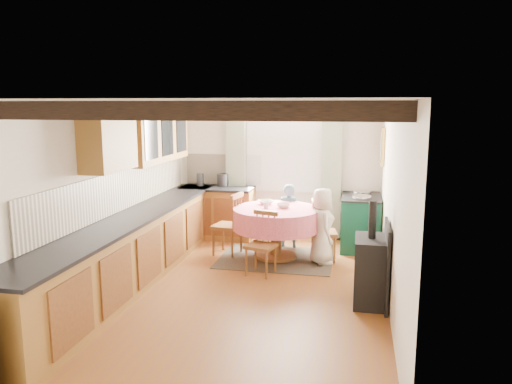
% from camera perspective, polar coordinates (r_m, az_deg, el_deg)
% --- Properties ---
extents(floor, '(3.60, 5.50, 0.00)m').
position_cam_1_polar(floor, '(6.49, -1.46, -11.28)').
color(floor, brown).
rests_on(floor, ground).
extents(ceiling, '(3.60, 5.50, 0.00)m').
position_cam_1_polar(ceiling, '(6.05, -1.56, 10.43)').
color(ceiling, white).
rests_on(ceiling, ground).
extents(wall_back, '(3.60, 0.00, 2.40)m').
position_cam_1_polar(wall_back, '(8.82, 2.57, 2.48)').
color(wall_back, silver).
rests_on(wall_back, ground).
extents(wall_front, '(3.60, 0.00, 2.40)m').
position_cam_1_polar(wall_front, '(3.62, -11.62, -8.84)').
color(wall_front, silver).
rests_on(wall_front, ground).
extents(wall_left, '(0.00, 5.50, 2.40)m').
position_cam_1_polar(wall_left, '(6.79, -16.47, -0.20)').
color(wall_left, silver).
rests_on(wall_left, ground).
extents(wall_right, '(0.00, 5.50, 2.40)m').
position_cam_1_polar(wall_right, '(6.01, 15.44, -1.44)').
color(wall_right, silver).
rests_on(wall_right, ground).
extents(beam_a, '(3.60, 0.16, 0.16)m').
position_cam_1_polar(beam_a, '(4.13, -8.02, 9.28)').
color(beam_a, black).
rests_on(beam_a, ceiling).
extents(beam_b, '(3.60, 0.16, 0.16)m').
position_cam_1_polar(beam_b, '(5.08, -4.18, 9.47)').
color(beam_b, black).
rests_on(beam_b, ceiling).
extents(beam_c, '(3.60, 0.16, 0.16)m').
position_cam_1_polar(beam_c, '(6.05, -1.56, 9.58)').
color(beam_c, black).
rests_on(beam_c, ceiling).
extents(beam_d, '(3.60, 0.16, 0.16)m').
position_cam_1_polar(beam_d, '(7.02, 0.34, 9.64)').
color(beam_d, black).
rests_on(beam_d, ceiling).
extents(beam_e, '(3.60, 0.16, 0.16)m').
position_cam_1_polar(beam_e, '(8.01, 1.77, 9.68)').
color(beam_e, black).
rests_on(beam_e, ceiling).
extents(splash_left, '(0.02, 4.50, 0.55)m').
position_cam_1_polar(splash_left, '(7.04, -15.18, 0.22)').
color(splash_left, beige).
rests_on(splash_left, wall_left).
extents(splash_back, '(1.40, 0.02, 0.55)m').
position_cam_1_polar(splash_back, '(9.01, -3.74, 2.63)').
color(splash_back, beige).
rests_on(splash_back, wall_back).
extents(base_cabinet_left, '(0.60, 5.30, 0.88)m').
position_cam_1_polar(base_cabinet_left, '(6.83, -13.91, -6.58)').
color(base_cabinet_left, brown).
rests_on(base_cabinet_left, floor).
extents(base_cabinet_back, '(1.30, 0.60, 0.88)m').
position_cam_1_polar(base_cabinet_back, '(8.89, -4.48, -2.45)').
color(base_cabinet_back, brown).
rests_on(base_cabinet_back, floor).
extents(worktop_left, '(0.64, 5.30, 0.04)m').
position_cam_1_polar(worktop_left, '(6.71, -13.92, -2.82)').
color(worktop_left, black).
rests_on(worktop_left, base_cabinet_left).
extents(worktop_back, '(1.30, 0.64, 0.04)m').
position_cam_1_polar(worktop_back, '(8.79, -4.55, 0.45)').
color(worktop_back, black).
rests_on(worktop_back, base_cabinet_back).
extents(wall_cabinet_glass, '(0.34, 1.80, 0.90)m').
position_cam_1_polar(wall_cabinet_glass, '(7.71, -11.41, 6.80)').
color(wall_cabinet_glass, brown).
rests_on(wall_cabinet_glass, wall_left).
extents(wall_cabinet_solid, '(0.34, 0.90, 0.70)m').
position_cam_1_polar(wall_cabinet_solid, '(6.36, -16.69, 5.49)').
color(wall_cabinet_solid, brown).
rests_on(wall_cabinet_solid, wall_left).
extents(window_frame, '(1.34, 0.03, 1.54)m').
position_cam_1_polar(window_frame, '(8.75, 3.23, 5.05)').
color(window_frame, white).
rests_on(window_frame, wall_back).
extents(window_pane, '(1.20, 0.01, 1.40)m').
position_cam_1_polar(window_pane, '(8.75, 3.23, 5.05)').
color(window_pane, white).
rests_on(window_pane, wall_back).
extents(curtain_left, '(0.35, 0.10, 2.10)m').
position_cam_1_polar(curtain_left, '(8.89, -2.32, 1.89)').
color(curtain_left, '#969E88').
rests_on(curtain_left, wall_back).
extents(curtain_right, '(0.35, 0.10, 2.10)m').
position_cam_1_polar(curtain_right, '(8.64, 8.70, 1.54)').
color(curtain_right, '#969E88').
rests_on(curtain_right, wall_back).
extents(curtain_rod, '(2.00, 0.03, 0.03)m').
position_cam_1_polar(curtain_rod, '(8.63, 3.18, 8.97)').
color(curtain_rod, black).
rests_on(curtain_rod, wall_back).
extents(wall_picture, '(0.04, 0.50, 0.60)m').
position_cam_1_polar(wall_picture, '(8.22, 14.41, 5.13)').
color(wall_picture, gold).
rests_on(wall_picture, wall_right).
extents(wall_plate, '(0.30, 0.02, 0.30)m').
position_cam_1_polar(wall_plate, '(8.64, 9.49, 5.53)').
color(wall_plate, silver).
rests_on(wall_plate, wall_back).
extents(rug, '(1.74, 1.35, 0.01)m').
position_cam_1_polar(rug, '(7.74, 2.34, -7.66)').
color(rug, '#363026').
rests_on(rug, floor).
extents(dining_table, '(1.33, 1.33, 0.80)m').
position_cam_1_polar(dining_table, '(7.63, 2.36, -4.84)').
color(dining_table, pink).
rests_on(dining_table, floor).
extents(chair_near, '(0.47, 0.49, 0.89)m').
position_cam_1_polar(chair_near, '(6.93, 0.57, -5.98)').
color(chair_near, brown).
rests_on(chair_near, floor).
extents(chair_left, '(0.52, 0.50, 1.00)m').
position_cam_1_polar(chair_left, '(7.86, -3.34, -3.66)').
color(chair_left, brown).
rests_on(chair_left, floor).
extents(chair_right, '(0.48, 0.47, 0.94)m').
position_cam_1_polar(chair_right, '(7.63, 7.82, -4.40)').
color(chair_right, brown).
rests_on(chair_right, floor).
extents(aga_range, '(0.63, 0.98, 0.90)m').
position_cam_1_polar(aga_range, '(8.36, 12.00, -3.38)').
color(aga_range, '#0A3928').
rests_on(aga_range, floor).
extents(cast_iron_stove, '(0.38, 0.63, 1.26)m').
position_cam_1_polar(cast_iron_stove, '(6.05, 13.15, -6.84)').
color(cast_iron_stove, black).
rests_on(cast_iron_stove, floor).
extents(child_far, '(0.40, 0.27, 1.08)m').
position_cam_1_polar(child_far, '(8.22, 3.79, -2.76)').
color(child_far, '#3F616E').
rests_on(child_far, floor).
extents(child_right, '(0.53, 0.65, 1.15)m').
position_cam_1_polar(child_right, '(7.44, 7.62, -3.93)').
color(child_right, beige).
rests_on(child_right, floor).
extents(bowl_a, '(0.31, 0.31, 0.06)m').
position_cam_1_polar(bowl_a, '(7.86, 1.13, -1.18)').
color(bowl_a, silver).
rests_on(bowl_a, dining_table).
extents(bowl_b, '(0.24, 0.24, 0.06)m').
position_cam_1_polar(bowl_b, '(7.59, 3.19, -1.57)').
color(bowl_b, silver).
rests_on(bowl_b, dining_table).
extents(cup, '(0.15, 0.15, 0.10)m').
position_cam_1_polar(cup, '(7.54, 1.18, -1.52)').
color(cup, silver).
rests_on(cup, dining_table).
extents(canister_tall, '(0.13, 0.13, 0.22)m').
position_cam_1_polar(canister_tall, '(8.93, -6.47, 1.42)').
color(canister_tall, '#262628').
rests_on(canister_tall, worktop_back).
extents(canister_wide, '(0.20, 0.20, 0.22)m').
position_cam_1_polar(canister_wide, '(8.87, -3.87, 1.41)').
color(canister_wide, '#262628').
rests_on(canister_wide, worktop_back).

